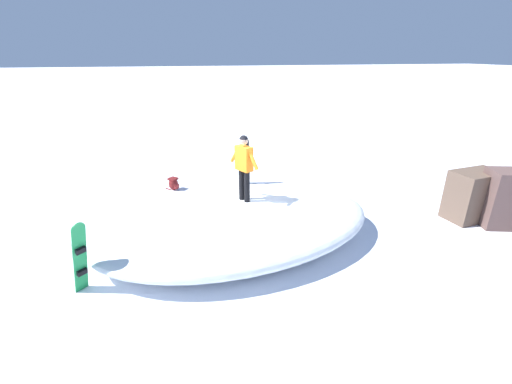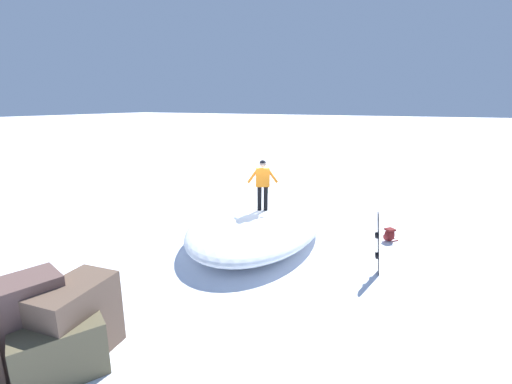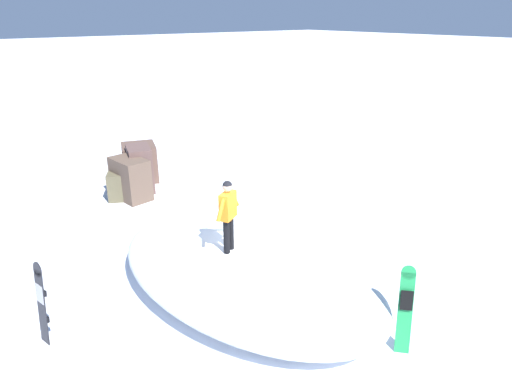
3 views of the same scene
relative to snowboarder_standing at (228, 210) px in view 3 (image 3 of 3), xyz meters
The scene contains 6 objects.
ground 2.09m from the snowboarder_standing, behind, with size 240.00×240.00×0.00m, color white.
snow_mound 1.52m from the snowboarder_standing, 141.58° to the left, with size 6.97×4.13×1.02m, color white.
snowboarder_standing is the anchor object (origin of this frame).
snowboard_primary_upright 4.00m from the snowboarder_standing, 113.33° to the left, with size 0.51×0.50×1.64m.
snowboard_secondary_upright 3.98m from the snowboarder_standing, 11.94° to the right, with size 0.23×0.32×1.72m.
rock_outcrop 7.39m from the snowboarder_standing, 97.54° to the right, with size 2.63×3.06×1.60m.
Camera 3 is at (5.44, 7.16, 5.91)m, focal length 30.99 mm.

